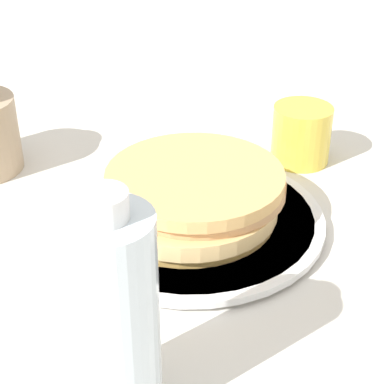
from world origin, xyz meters
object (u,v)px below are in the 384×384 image
plate (192,219)px  juice_glass (301,134)px  pancake_stack (192,195)px  water_bottle_near (112,317)px

plate → juice_glass: 0.20m
plate → juice_glass: juice_glass is taller
plate → pancake_stack: (0.00, -0.00, 0.03)m
pancake_stack → plate: bearing=177.9°
pancake_stack → juice_glass: juice_glass is taller
juice_glass → pancake_stack: bearing=-37.9°
water_bottle_near → juice_glass: bearing=158.3°
water_bottle_near → plate: bearing=171.7°
plate → water_bottle_near: size_ratio=1.51×
plate → pancake_stack: 0.03m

